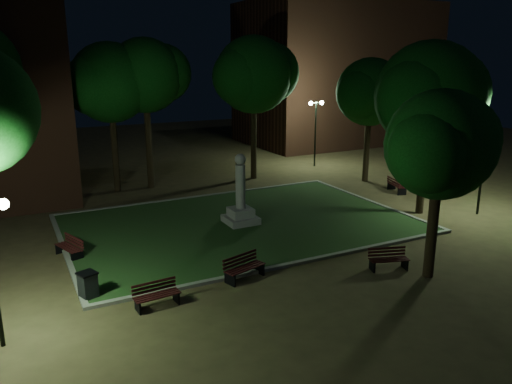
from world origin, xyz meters
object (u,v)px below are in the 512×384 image
monument (241,204)px  bench_left_side (70,248)px  bench_near_left (244,268)px  bench_near_right (388,260)px  trash_bin (88,286)px  bench_west_near (156,295)px  bench_right_side (396,186)px

monument → bench_left_side: 7.48m
bench_near_left → bench_near_right: size_ratio=1.08×
trash_bin → bench_left_side: bearing=90.5°
bench_west_near → trash_bin: size_ratio=1.59×
bench_west_near → bench_near_right: bearing=-11.5°
monument → trash_bin: 8.65m
monument → bench_near_left: monument is taller
bench_left_side → bench_right_side: (17.69, 1.63, 0.02)m
monument → trash_bin: monument is taller
monument → bench_near_left: 5.85m
bench_west_near → bench_right_side: (15.89, 7.00, 0.02)m
bench_near_left → bench_west_near: bearing=173.8°
monument → bench_west_near: size_ratio=2.23×
bench_near_left → bench_left_side: bearing=120.0°
monument → bench_right_side: (10.25, 1.12, -0.57)m
bench_right_side → trash_bin: trash_bin is taller
bench_near_left → bench_west_near: bench_near_left is taller
bench_right_side → trash_bin: bearing=123.6°
bench_left_side → bench_right_side: 17.77m
bench_right_side → trash_bin: 18.52m
monument → bench_left_side: monument is taller
bench_near_left → bench_left_side: bench_near_left is taller
bench_near_right → bench_left_side: bench_left_side is taller
bench_near_left → bench_near_right: 5.24m
monument → bench_near_right: size_ratio=2.15×
bench_left_side → bench_near_left: bearing=27.0°
monument → trash_bin: (-7.41, -4.44, -0.50)m
monument → bench_west_near: (-5.64, -5.88, -0.59)m
bench_near_right → bench_right_side: size_ratio=0.95×
bench_near_right → bench_right_side: bench_right_side is taller
bench_right_side → bench_west_near: bearing=129.9°
trash_bin → bench_near_right: bearing=-14.0°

